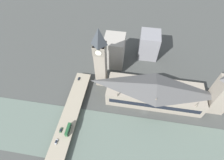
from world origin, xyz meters
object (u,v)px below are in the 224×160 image
car_northbound_lead (61,130)px  car_southbound_lead (79,79)px  car_northbound_mid (56,142)px  victoria_tower (223,93)px  double_decker_bus_lead (68,129)px  parliament_hall (155,92)px  clock_tower (100,58)px  road_bridge (65,129)px

car_northbound_lead → car_southbound_lead: (59.62, 0.39, 0.01)m
car_northbound_mid → car_southbound_lead: size_ratio=1.11×
victoria_tower → double_decker_bus_lead: 143.85m
parliament_hall → car_northbound_mid: (-61.27, 81.62, -5.76)m
victoria_tower → car_northbound_lead: bearing=109.8°
clock_tower → car_northbound_mid: clock_tower is taller
clock_tower → road_bridge: 73.91m
parliament_hall → car_northbound_lead: bearing=122.0°
clock_tower → double_decker_bus_lead: (-63.50, 17.61, -29.29)m
car_southbound_lead → parliament_hall: bearing=-96.2°
clock_tower → car_northbound_lead: 75.74m
car_southbound_lead → car_northbound_lead: bearing=-179.6°
victoria_tower → road_bridge: 147.48m
clock_tower → car_northbound_mid: 84.96m
road_bridge → victoria_tower: bearing=-70.5°
car_northbound_lead → car_northbound_mid: 10.53m
clock_tower → road_bridge: size_ratio=0.54×
clock_tower → double_decker_bus_lead: clock_tower is taller
parliament_hall → car_northbound_lead: 96.03m
double_decker_bus_lead → car_southbound_lead: double_decker_bus_lead is taller
parliament_hall → road_bridge: bearing=122.0°
parliament_hall → car_northbound_mid: 102.22m
car_northbound_mid → car_southbound_lead: (70.14, 0.09, -0.00)m
victoria_tower → car_northbound_mid: victoria_tower is taller
parliament_hall → victoria_tower: size_ratio=1.77×
road_bridge → car_northbound_lead: (-1.97, 3.14, 1.87)m
victoria_tower → car_northbound_lead: (-50.80, 140.88, -17.91)m
parliament_hall → double_decker_bus_lead: 89.63m
parliament_hall → clock_tower: clock_tower is taller
victoria_tower → car_southbound_lead: victoria_tower is taller
parliament_hall → road_bridge: 92.46m
double_decker_bus_lead → car_northbound_mid: (-11.49, 7.18, -2.01)m
victoria_tower → car_northbound_mid: (-61.33, 141.18, -17.90)m
clock_tower → car_southbound_lead: clock_tower is taller
road_bridge → car_northbound_mid: (-12.49, 3.44, 1.88)m
parliament_hall → double_decker_bus_lead: size_ratio=8.20×
road_bridge → car_northbound_lead: 4.15m
victoria_tower → clock_tower: bearing=83.3°
clock_tower → car_southbound_lead: (-4.85, 24.88, -31.31)m
double_decker_bus_lead → car_northbound_mid: double_decker_bus_lead is taller
car_northbound_lead → car_southbound_lead: size_ratio=1.14×
double_decker_bus_lead → car_northbound_lead: (-0.97, 6.88, -2.02)m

